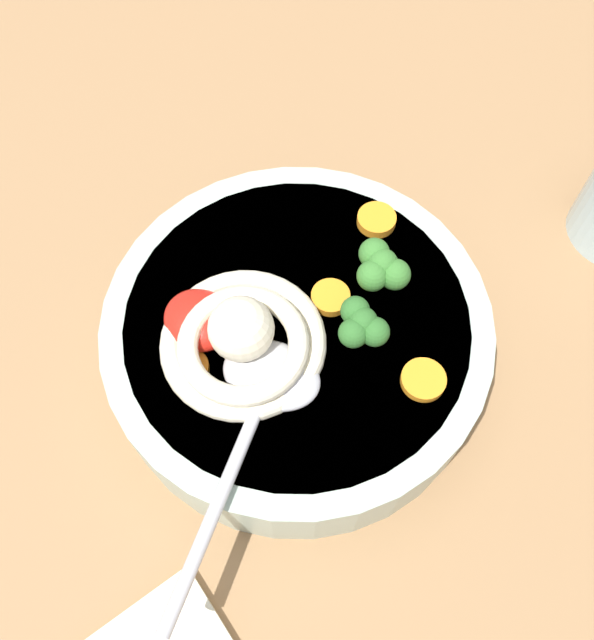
{
  "coord_description": "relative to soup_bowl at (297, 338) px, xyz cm",
  "views": [
    {
      "loc": [
        13.49,
        -14.31,
        47.0
      ],
      "look_at": [
        0.75,
        0.7,
        9.69
      ],
      "focal_mm": 37.39,
      "sensor_mm": 36.0,
      "label": 1
    }
  ],
  "objects": [
    {
      "name": "carrot_slice_far",
      "position": [
        -0.56,
        9.28,
        2.95
      ],
      "size": [
        2.66,
        2.66,
        0.69
      ],
      "primitive_type": "cylinder",
      "color": "orange",
      "rests_on": "soup_bowl"
    },
    {
      "name": "carrot_slice_near_spoon",
      "position": [
        0.69,
        2.51,
        2.93
      ],
      "size": [
        2.51,
        2.51,
        0.65
      ],
      "primitive_type": "cylinder",
      "color": "orange",
      "rests_on": "soup_bowl"
    },
    {
      "name": "noodle_pile",
      "position": [
        -1.07,
        -3.72,
        4.02
      ],
      "size": [
        11.25,
        11.03,
        4.52
      ],
      "color": "beige",
      "rests_on": "soup_bowl"
    },
    {
      "name": "carrot_slice_extra_a",
      "position": [
        8.52,
        1.7,
        2.89
      ],
      "size": [
        2.73,
        2.73,
        0.56
      ],
      "primitive_type": "cylinder",
      "color": "orange",
      "rests_on": "soup_bowl"
    },
    {
      "name": "chili_sauce_dollop",
      "position": [
        -4.26,
        -4.32,
        3.64
      ],
      "size": [
        4.57,
        4.12,
        2.06
      ],
      "primitive_type": "ellipsoid",
      "color": "red",
      "rests_on": "soup_bowl"
    },
    {
      "name": "carrot_slice_right",
      "position": [
        -2.75,
        -6.81,
        2.89
      ],
      "size": [
        2.35,
        2.35,
        0.56
      ],
      "primitive_type": "cylinder",
      "color": "orange",
      "rests_on": "soup_bowl"
    },
    {
      "name": "broccoli_floret_front",
      "position": [
        2.25,
        5.49,
        4.55
      ],
      "size": [
        3.91,
        3.37,
        3.09
      ],
      "color": "#7A9E60",
      "rests_on": "soup_bowl"
    },
    {
      "name": "soup_bowl",
      "position": [
        0.0,
        0.0,
        0.0
      ],
      "size": [
        25.07,
        25.07,
        5.4
      ],
      "color": "#9EB2A3",
      "rests_on": "table_slab"
    },
    {
      "name": "broccoli_floret_rear",
      "position": [
        3.77,
        1.56,
        4.39
      ],
      "size": [
        3.59,
        3.09,
        2.84
      ],
      "color": "#7A9E60",
      "rests_on": "soup_bowl"
    },
    {
      "name": "table_slab",
      "position": [
        -0.75,
        -0.7,
        -4.93
      ],
      "size": [
        114.14,
        114.14,
        4.29
      ],
      "primitive_type": "cube",
      "color": "#936D47",
      "rests_on": "ground"
    },
    {
      "name": "soup_spoon",
      "position": [
        1.99,
        -5.42,
        3.41
      ],
      "size": [
        9.11,
        17.32,
        1.6
      ],
      "rotation": [
        0.0,
        0.0,
        5.06
      ],
      "color": "#B7B7BC",
      "rests_on": "soup_bowl"
    }
  ]
}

